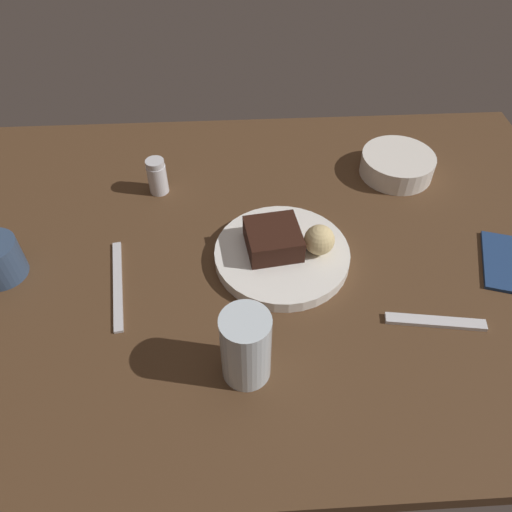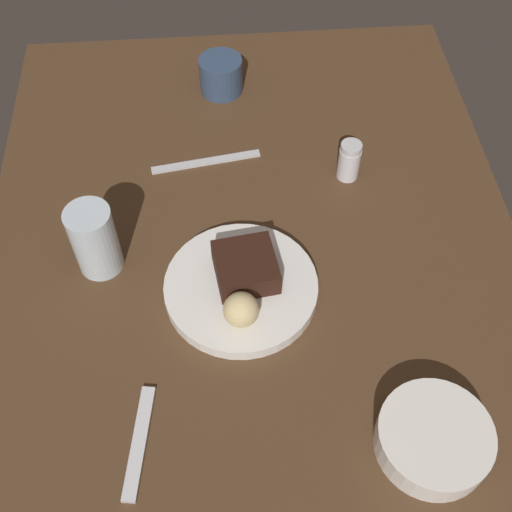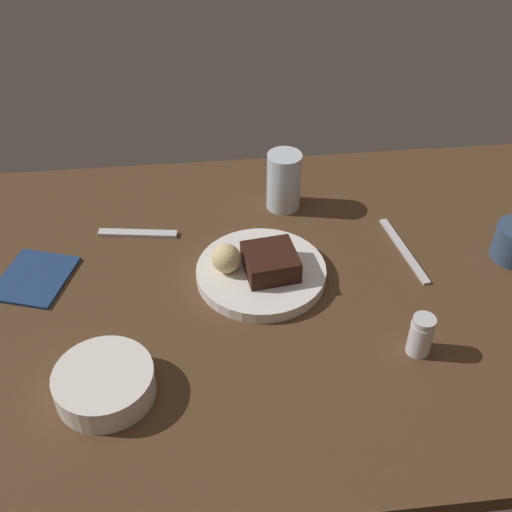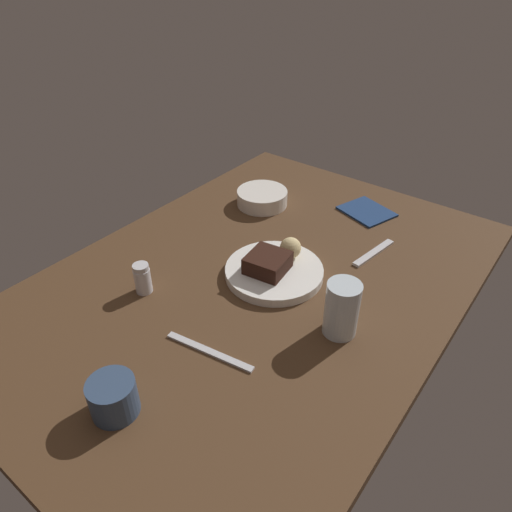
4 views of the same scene
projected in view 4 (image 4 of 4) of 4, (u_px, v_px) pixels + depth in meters
dining_table at (256, 284)px, 109.15cm from camera, size 120.00×84.00×3.00cm
dessert_plate at (274, 272)px, 108.67cm from camera, size 22.72×22.72×2.09cm
chocolate_cake_slice at (268, 263)px, 106.34cm from camera, size 9.83×9.80×4.04cm
bread_roll at (290, 248)px, 110.30cm from camera, size 5.06×5.06×5.06cm
salt_shaker at (143, 278)px, 102.63cm from camera, size 3.69×3.69×7.13cm
water_glass at (342, 309)px, 90.99cm from camera, size 6.78×6.78×11.84cm
side_bowl at (262, 198)px, 135.45cm from camera, size 14.47×14.47×4.37cm
coffee_cup at (113, 397)px, 77.14cm from camera, size 8.05×8.05×6.72cm
dessert_spoon at (374, 253)px, 116.09cm from camera, size 15.10×4.05×0.70cm
butter_knife at (209, 352)px, 89.54cm from camera, size 4.21×19.00×0.50cm
folded_napkin at (367, 211)px, 132.77cm from camera, size 15.04×16.26×0.60cm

